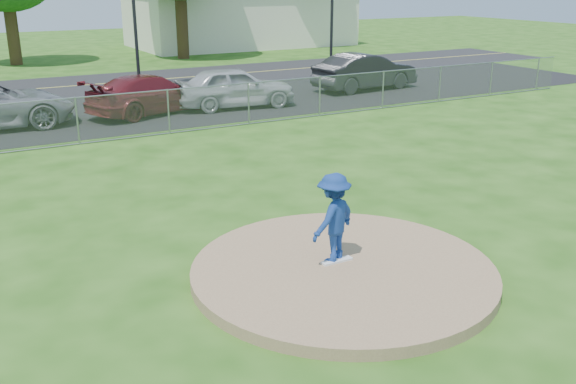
% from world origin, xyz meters
% --- Properties ---
extents(ground, '(120.00, 120.00, 0.00)m').
position_xyz_m(ground, '(0.00, 10.00, 0.00)').
color(ground, '#214D10').
rests_on(ground, ground).
extents(pitchers_mound, '(5.40, 5.40, 0.20)m').
position_xyz_m(pitchers_mound, '(0.00, 0.00, 0.10)').
color(pitchers_mound, '#906F4F').
rests_on(pitchers_mound, ground).
extents(pitching_rubber, '(0.60, 0.15, 0.04)m').
position_xyz_m(pitching_rubber, '(0.00, 0.20, 0.22)').
color(pitching_rubber, white).
rests_on(pitching_rubber, pitchers_mound).
extents(chain_link_fence, '(40.00, 0.06, 1.50)m').
position_xyz_m(chain_link_fence, '(0.00, 12.00, 0.75)').
color(chain_link_fence, gray).
rests_on(chain_link_fence, ground).
extents(parking_lot, '(50.00, 8.00, 0.01)m').
position_xyz_m(parking_lot, '(0.00, 16.50, 0.01)').
color(parking_lot, black).
rests_on(parking_lot, ground).
extents(street, '(60.00, 7.00, 0.01)m').
position_xyz_m(street, '(0.00, 24.00, 0.00)').
color(street, black).
rests_on(street, ground).
extents(commercial_building, '(16.40, 9.40, 4.30)m').
position_xyz_m(commercial_building, '(16.00, 38.00, 2.16)').
color(commercial_building, beige).
rests_on(commercial_building, ground).
extents(traffic_signal_right, '(1.28, 0.20, 5.60)m').
position_xyz_m(traffic_signal_right, '(14.24, 22.00, 3.36)').
color(traffic_signal_right, black).
rests_on(traffic_signal_right, ground).
extents(pitcher, '(1.21, 0.96, 1.64)m').
position_xyz_m(pitcher, '(-0.03, 0.30, 1.02)').
color(pitcher, navy).
rests_on(pitcher, pitchers_mound).
extents(parked_car_darkred, '(5.59, 3.70, 1.50)m').
position_xyz_m(parked_car_darkred, '(1.54, 15.65, 0.76)').
color(parked_car_darkred, maroon).
rests_on(parked_car_darkred, parking_lot).
extents(parked_car_pearl, '(5.05, 2.53, 1.65)m').
position_xyz_m(parked_car_pearl, '(4.91, 15.16, 0.84)').
color(parked_car_pearl, '#B8BABD').
rests_on(parked_car_pearl, parking_lot).
extents(parked_car_charcoal, '(5.27, 2.23, 1.69)m').
position_xyz_m(parked_car_charcoal, '(12.10, 16.13, 0.86)').
color(parked_car_charcoal, black).
rests_on(parked_car_charcoal, parking_lot).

